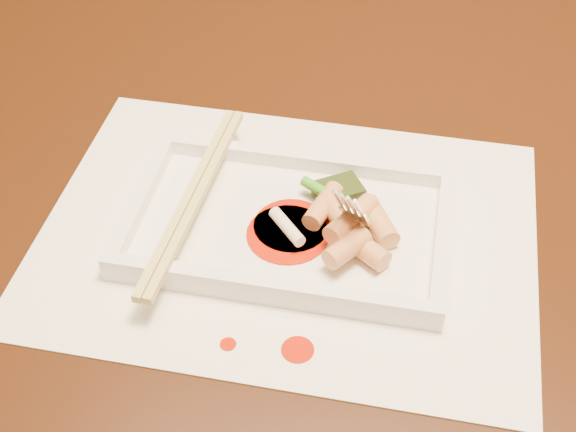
% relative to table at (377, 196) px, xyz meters
% --- Properties ---
extents(table, '(1.40, 0.90, 0.75)m').
position_rel_table_xyz_m(table, '(0.00, 0.00, 0.00)').
color(table, black).
rests_on(table, ground).
extents(placemat, '(0.40, 0.30, 0.00)m').
position_rel_table_xyz_m(placemat, '(-0.06, -0.17, 0.10)').
color(placemat, white).
rests_on(placemat, table).
extents(sauce_splatter_a, '(0.02, 0.02, 0.00)m').
position_rel_table_xyz_m(sauce_splatter_a, '(-0.03, -0.28, 0.10)').
color(sauce_splatter_a, red).
rests_on(sauce_splatter_a, placemat).
extents(sauce_splatter_b, '(0.01, 0.01, 0.00)m').
position_rel_table_xyz_m(sauce_splatter_b, '(-0.08, -0.29, 0.10)').
color(sauce_splatter_b, red).
rests_on(sauce_splatter_b, placemat).
extents(plate_base, '(0.26, 0.16, 0.01)m').
position_rel_table_xyz_m(plate_base, '(-0.06, -0.17, 0.11)').
color(plate_base, white).
rests_on(plate_base, placemat).
extents(plate_rim_far, '(0.26, 0.01, 0.01)m').
position_rel_table_xyz_m(plate_rim_far, '(-0.06, -0.10, 0.12)').
color(plate_rim_far, white).
rests_on(plate_rim_far, plate_base).
extents(plate_rim_near, '(0.26, 0.01, 0.01)m').
position_rel_table_xyz_m(plate_rim_near, '(-0.06, -0.24, 0.12)').
color(plate_rim_near, white).
rests_on(plate_rim_near, plate_base).
extents(plate_rim_left, '(0.01, 0.14, 0.01)m').
position_rel_table_xyz_m(plate_rim_left, '(-0.19, -0.17, 0.12)').
color(plate_rim_left, white).
rests_on(plate_rim_left, plate_base).
extents(plate_rim_right, '(0.01, 0.14, 0.01)m').
position_rel_table_xyz_m(plate_rim_right, '(0.06, -0.17, 0.12)').
color(plate_rim_right, white).
rests_on(plate_rim_right, plate_base).
extents(veg_piece, '(0.05, 0.04, 0.01)m').
position_rel_table_xyz_m(veg_piece, '(-0.03, -0.13, 0.12)').
color(veg_piece, black).
rests_on(veg_piece, plate_base).
extents(scallion_white, '(0.03, 0.04, 0.01)m').
position_rel_table_xyz_m(scallion_white, '(-0.06, -0.18, 0.12)').
color(scallion_white, '#EAEACC').
rests_on(scallion_white, plate_base).
extents(scallion_green, '(0.08, 0.05, 0.01)m').
position_rel_table_xyz_m(scallion_green, '(-0.02, -0.15, 0.12)').
color(scallion_green, '#318D16').
rests_on(scallion_green, plate_base).
extents(chopstick_a, '(0.02, 0.23, 0.01)m').
position_rel_table_xyz_m(chopstick_a, '(-0.14, -0.17, 0.13)').
color(chopstick_a, '#D8C06C').
rests_on(chopstick_a, plate_rim_near).
extents(chopstick_b, '(0.02, 0.23, 0.01)m').
position_rel_table_xyz_m(chopstick_b, '(-0.14, -0.17, 0.13)').
color(chopstick_b, '#D8C06C').
rests_on(chopstick_b, plate_rim_near).
extents(fork, '(0.09, 0.10, 0.14)m').
position_rel_table_xyz_m(fork, '(0.01, -0.15, 0.18)').
color(fork, silver).
rests_on(fork, plate_base).
extents(sauce_blob_0, '(0.06, 0.06, 0.00)m').
position_rel_table_xyz_m(sauce_blob_0, '(-0.06, -0.17, 0.11)').
color(sauce_blob_0, red).
rests_on(sauce_blob_0, plate_base).
extents(sauce_blob_1, '(0.07, 0.07, 0.00)m').
position_rel_table_xyz_m(sauce_blob_1, '(-0.06, -0.18, 0.11)').
color(sauce_blob_1, red).
rests_on(sauce_blob_1, plate_base).
extents(rice_cake_0, '(0.03, 0.05, 0.02)m').
position_rel_table_xyz_m(rice_cake_0, '(-0.04, -0.15, 0.12)').
color(rice_cake_0, '#E2A969').
rests_on(rice_cake_0, plate_base).
extents(rice_cake_1, '(0.04, 0.05, 0.02)m').
position_rel_table_xyz_m(rice_cake_1, '(0.01, -0.16, 0.12)').
color(rice_cake_1, '#E2A969').
rests_on(rice_cake_1, plate_base).
extents(rice_cake_2, '(0.04, 0.04, 0.02)m').
position_rel_table_xyz_m(rice_cake_2, '(-0.01, -0.20, 0.13)').
color(rice_cake_2, '#E2A969').
rests_on(rice_cake_2, plate_base).
extents(rice_cake_3, '(0.05, 0.05, 0.02)m').
position_rel_table_xyz_m(rice_cake_3, '(-0.02, -0.17, 0.12)').
color(rice_cake_3, '#E2A969').
rests_on(rice_cake_3, plate_base).
extents(rice_cake_4, '(0.05, 0.04, 0.02)m').
position_rel_table_xyz_m(rice_cake_4, '(0.00, -0.19, 0.12)').
color(rice_cake_4, '#E2A969').
rests_on(rice_cake_4, plate_base).
extents(rice_cake_5, '(0.04, 0.05, 0.02)m').
position_rel_table_xyz_m(rice_cake_5, '(-0.01, -0.17, 0.13)').
color(rice_cake_5, '#E2A969').
rests_on(rice_cake_5, plate_base).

